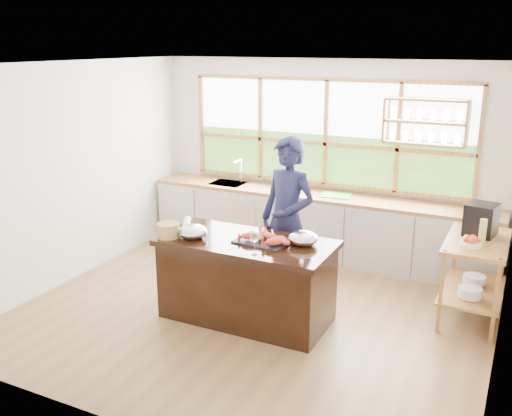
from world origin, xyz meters
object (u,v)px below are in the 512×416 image
Objects in this scene: island at (247,279)px; wicker_basket at (168,230)px; cook at (288,220)px; espresso_machine at (481,219)px.

island is 7.66× the size of wicker_basket.
cook is 7.93× the size of wicker_basket.
espresso_machine is at bearing 30.24° from island.
espresso_machine is 3.37m from wicker_basket.
wicker_basket is (-0.80, -0.27, 0.52)m from island.
island is at bearing -89.57° from cook.
cook reaches higher than wicker_basket.
cook is at bearing 75.69° from island.
wicker_basket is at bearing -120.60° from cook.
island is at bearing 18.88° from wicker_basket.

